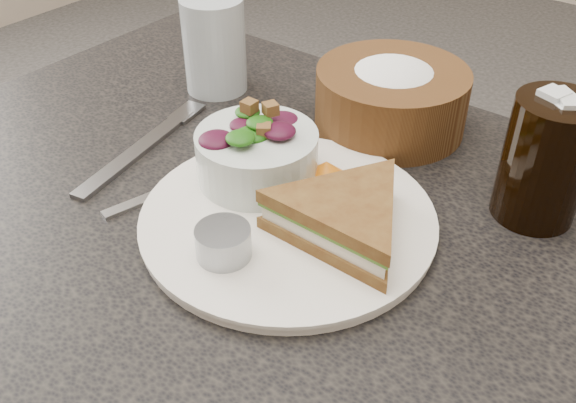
# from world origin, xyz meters

# --- Properties ---
(dinner_plate) EXTENTS (0.30, 0.30, 0.01)m
(dinner_plate) POSITION_xyz_m (0.02, -0.00, 0.76)
(dinner_plate) COLOR silver
(dinner_plate) RESTS_ON dining_table
(sandwich) EXTENTS (0.18, 0.18, 0.05)m
(sandwich) POSITION_xyz_m (0.08, 0.01, 0.79)
(sandwich) COLOR brown
(sandwich) RESTS_ON dinner_plate
(salad_bowl) EXTENTS (0.13, 0.13, 0.08)m
(salad_bowl) POSITION_xyz_m (-0.05, 0.03, 0.80)
(salad_bowl) COLOR silver
(salad_bowl) RESTS_ON dinner_plate
(dressing_ramekin) EXTENTS (0.05, 0.05, 0.03)m
(dressing_ramekin) POSITION_xyz_m (0.01, -0.09, 0.78)
(dressing_ramekin) COLOR gray
(dressing_ramekin) RESTS_ON dinner_plate
(orange_wedge) EXTENTS (0.09, 0.09, 0.03)m
(orange_wedge) POSITION_xyz_m (0.01, 0.07, 0.78)
(orange_wedge) COLOR orange
(orange_wedge) RESTS_ON dinner_plate
(fork) EXTENTS (0.06, 0.21, 0.01)m
(fork) POSITION_xyz_m (-0.21, -0.00, 0.75)
(fork) COLOR gray
(fork) RESTS_ON dining_table
(knife) EXTENTS (0.07, 0.20, 0.00)m
(knife) POSITION_xyz_m (-0.12, -0.01, 0.75)
(knife) COLOR #B3B4B5
(knife) RESTS_ON dining_table
(bread_basket) EXTENTS (0.19, 0.19, 0.11)m
(bread_basket) POSITION_xyz_m (-0.00, 0.23, 0.80)
(bread_basket) COLOR #51361A
(bread_basket) RESTS_ON dining_table
(cola_glass) EXTENTS (0.11, 0.11, 0.14)m
(cola_glass) POSITION_xyz_m (0.21, 0.17, 0.82)
(cola_glass) COLOR black
(cola_glass) RESTS_ON dining_table
(water_glass) EXTENTS (0.10, 0.10, 0.13)m
(water_glass) POSITION_xyz_m (-0.25, 0.18, 0.81)
(water_glass) COLOR #AFBAC2
(water_glass) RESTS_ON dining_table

